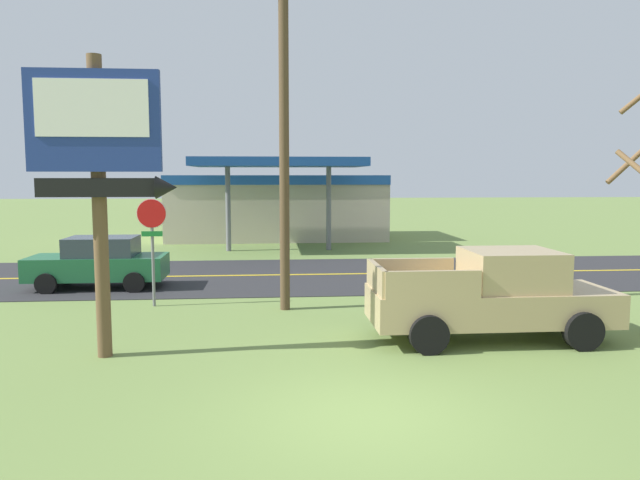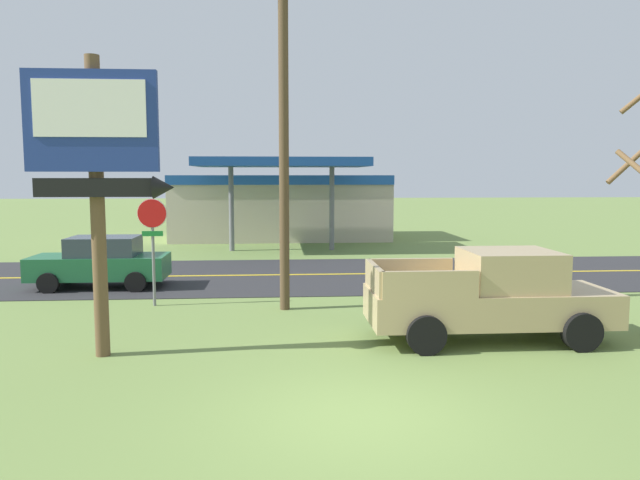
# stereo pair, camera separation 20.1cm
# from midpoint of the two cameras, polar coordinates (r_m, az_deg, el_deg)

# --- Properties ---
(ground_plane) EXTENTS (180.00, 180.00, 0.00)m
(ground_plane) POSITION_cam_midpoint_polar(r_m,az_deg,el_deg) (9.36, 4.34, -16.31)
(ground_plane) COLOR olive
(road_asphalt) EXTENTS (140.00, 8.00, 0.02)m
(road_asphalt) POSITION_cam_midpoint_polar(r_m,az_deg,el_deg) (21.89, -0.69, -3.29)
(road_asphalt) COLOR #2B2B2D
(road_asphalt) RESTS_ON ground
(road_centre_line) EXTENTS (126.00, 0.20, 0.01)m
(road_centre_line) POSITION_cam_midpoint_polar(r_m,az_deg,el_deg) (21.89, -0.69, -3.25)
(road_centre_line) COLOR gold
(road_centre_line) RESTS_ON road_asphalt
(motel_sign) EXTENTS (2.75, 0.54, 5.84)m
(motel_sign) POSITION_cam_midpoint_polar(r_m,az_deg,el_deg) (12.36, -19.77, 7.39)
(motel_sign) COLOR brown
(motel_sign) RESTS_ON ground
(stop_sign) EXTENTS (0.80, 0.08, 2.95)m
(stop_sign) POSITION_cam_midpoint_polar(r_m,az_deg,el_deg) (17.06, -15.15, 0.68)
(stop_sign) COLOR slate
(stop_sign) RESTS_ON ground
(utility_pole) EXTENTS (2.04, 0.26, 9.48)m
(utility_pole) POSITION_cam_midpoint_polar(r_m,az_deg,el_deg) (16.06, -3.07, 11.43)
(utility_pole) COLOR brown
(utility_pole) RESTS_ON ground
(gas_station) EXTENTS (12.00, 11.50, 4.40)m
(gas_station) POSITION_cam_midpoint_polar(r_m,az_deg,el_deg) (34.66, -3.53, 3.36)
(gas_station) COLOR beige
(gas_station) RESTS_ON ground
(pickup_tan_parked_on_lawn) EXTENTS (5.20, 2.24, 1.96)m
(pickup_tan_parked_on_lawn) POSITION_cam_midpoint_polar(r_m,az_deg,el_deg) (13.72, 16.23, -5.10)
(pickup_tan_parked_on_lawn) COLOR tan
(pickup_tan_parked_on_lawn) RESTS_ON ground
(car_green_near_lane) EXTENTS (4.20, 2.00, 1.64)m
(car_green_near_lane) POSITION_cam_midpoint_polar(r_m,az_deg,el_deg) (20.50, -19.64, -1.96)
(car_green_near_lane) COLOR #1E6038
(car_green_near_lane) RESTS_ON ground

